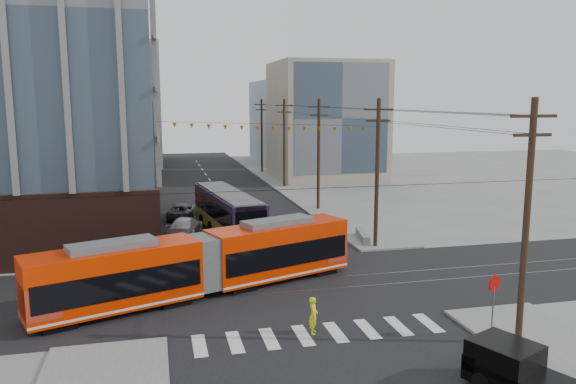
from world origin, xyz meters
The scene contains 16 objects.
ground centered at (0.00, 0.00, 0.00)m, with size 160.00×160.00×0.00m, color slate.
bg_bldg_nw_near centered at (-17.00, 52.00, 9.00)m, with size 18.00×16.00×18.00m, color #8C99A5.
bg_bldg_ne_near centered at (16.00, 48.00, 8.00)m, with size 14.00×14.00×16.00m, color gray.
bg_bldg_nw_far centered at (-14.00, 72.00, 10.00)m, with size 16.00×18.00×20.00m, color gray.
bg_bldg_ne_far centered at (18.00, 68.00, 7.00)m, with size 16.00×16.00×14.00m, color #8C99A5.
utility_pole_near centered at (8.50, -6.00, 5.50)m, with size 0.30×0.30×11.00m, color black.
utility_pole_far centered at (8.50, 56.00, 5.50)m, with size 0.30×0.30×11.00m, color black.
streetcar centered at (-4.81, 3.77, 1.81)m, with size 18.79×2.64×3.62m, color red, non-canonical shape.
city_bus centered at (-1.57, 17.98, 1.79)m, with size 2.74×12.65×3.58m, color #231737, non-canonical shape.
pickup_truck centered at (5.98, -10.87, 0.93)m, with size 1.96×5.48×1.86m, color black, non-canonical shape.
parked_car_silver centered at (-5.77, 12.21, 0.73)m, with size 1.54×4.41×1.45m, color #9DA4AF.
parked_car_white centered at (-5.02, 18.02, 0.77)m, with size 2.15×5.28×1.53m, color silver.
parked_car_grey centered at (-4.94, 25.10, 0.70)m, with size 2.33×5.05×1.40m, color #424550.
pedestrian centered at (-0.26, -2.86, 0.89)m, with size 0.65×0.43×1.78m, color yellow.
stop_sign centered at (7.71, -5.11, 1.39)m, with size 0.84×0.84×2.78m, color #AF0400, non-canonical shape.
jersey_barrier centered at (8.30, 13.10, 0.37)m, with size 0.82×3.66×0.73m, color gray.
Camera 1 is at (-7.23, -26.92, 10.88)m, focal length 35.00 mm.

